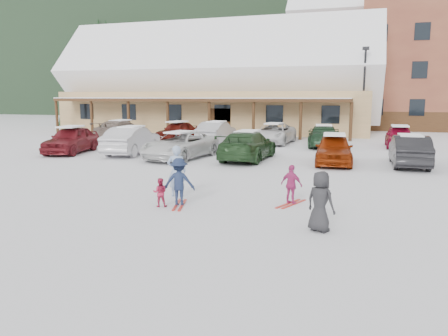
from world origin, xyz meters
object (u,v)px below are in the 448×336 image
(adult_skier, at_px, (177,171))
(parked_car_7, at_px, (121,130))
(parked_car_1, at_px, (132,140))
(parked_car_11, at_px, (323,136))
(parked_car_0, at_px, (71,140))
(parked_car_2, at_px, (180,145))
(parked_car_12, at_px, (399,137))
(parked_car_3, at_px, (248,146))
(lamp_post, at_px, (364,88))
(parked_car_9, at_px, (216,132))
(parked_car_8, at_px, (177,131))
(parked_car_10, at_px, (274,134))
(day_lodge, at_px, (216,88))
(parked_car_5, at_px, (409,151))
(child_magenta, at_px, (291,185))
(child_navy, at_px, (179,182))
(bystander_dark, at_px, (320,202))
(parked_car_4, at_px, (334,149))
(toddler_red, at_px, (160,192))

(adult_skier, xyz_separation_m, parked_car_7, (-11.22, 15.41, -0.10))
(parked_car_1, xyz_separation_m, parked_car_11, (9.95, 6.81, -0.08))
(parked_car_0, height_order, parked_car_1, parked_car_1)
(parked_car_2, relative_size, parked_car_12, 1.24)
(parked_car_3, bearing_deg, parked_car_11, -112.87)
(parked_car_1, bearing_deg, lamp_post, -136.79)
(lamp_post, distance_m, parked_car_9, 12.03)
(parked_car_7, relative_size, parked_car_11, 1.06)
(parked_car_8, bearing_deg, lamp_post, 33.25)
(parked_car_8, bearing_deg, parked_car_10, 8.17)
(adult_skier, height_order, parked_car_0, adult_skier)
(day_lodge, relative_size, parked_car_11, 6.08)
(parked_car_5, bearing_deg, lamp_post, -81.77)
(parked_car_12, bearing_deg, child_magenta, -103.70)
(parked_car_3, bearing_deg, day_lodge, -65.32)
(day_lodge, height_order, parked_car_11, day_lodge)
(child_navy, xyz_separation_m, parked_car_0, (-10.74, 9.32, 0.05))
(bystander_dark, xyz_separation_m, parked_car_2, (-8.15, 10.46, -0.04))
(parked_car_1, xyz_separation_m, parked_car_10, (6.54, 7.70, -0.08))
(day_lodge, distance_m, parked_car_4, 22.33)
(parked_car_8, xyz_separation_m, parked_car_9, (3.28, -0.74, 0.05))
(parked_car_5, height_order, parked_car_7, parked_car_7)
(parked_car_2, height_order, parked_car_3, parked_car_3)
(parked_car_0, relative_size, parked_car_9, 1.00)
(parked_car_8, distance_m, parked_car_11, 10.67)
(bystander_dark, xyz_separation_m, parked_car_10, (-4.88, 18.95, -0.04))
(toddler_red, bearing_deg, parked_car_12, -132.59)
(child_magenta, xyz_separation_m, parked_car_0, (-13.91, 8.19, 0.16))
(parked_car_0, xyz_separation_m, parked_car_7, (-1.03, 7.17, -0.02))
(parked_car_1, distance_m, parked_car_10, 10.11)
(child_magenta, relative_size, parked_car_2, 0.24)
(parked_car_0, xyz_separation_m, parked_car_12, (18.14, 8.56, -0.07))
(parked_car_3, xyz_separation_m, parked_car_11, (3.20, 7.03, -0.05))
(toddler_red, xyz_separation_m, parked_car_8, (-7.35, 18.09, 0.26))
(parked_car_2, distance_m, parked_car_9, 7.92)
(day_lodge, distance_m, parked_car_2, 19.76)
(lamp_post, relative_size, parked_car_0, 1.53)
(child_magenta, height_order, parked_car_3, parked_car_3)
(parked_car_9, xyz_separation_m, parked_car_12, (11.95, 0.85, -0.05))
(parked_car_1, bearing_deg, bystander_dark, 130.69)
(toddler_red, bearing_deg, parked_car_8, -87.07)
(adult_skier, height_order, parked_car_7, adult_skier)
(day_lodge, xyz_separation_m, parked_car_5, (15.55, -18.08, -3.22))
(day_lodge, distance_m, lamp_post, 14.14)
(parked_car_7, xyz_separation_m, parked_car_12, (19.17, 1.39, -0.05))
(parked_car_7, distance_m, parked_car_8, 4.14)
(day_lodge, xyz_separation_m, parked_car_10, (7.64, -10.51, -3.25))
(child_magenta, relative_size, bystander_dark, 0.82)
(day_lodge, relative_size, parked_car_8, 7.18)
(parked_car_1, distance_m, parked_car_8, 7.87)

